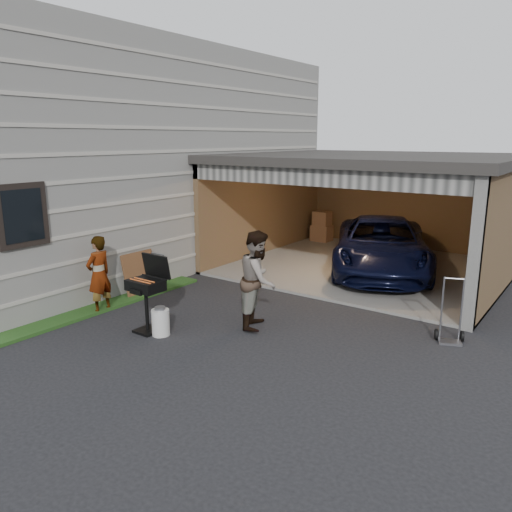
# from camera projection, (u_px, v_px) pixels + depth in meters

# --- Properties ---
(ground) EXTENTS (80.00, 80.00, 0.00)m
(ground) POSITION_uv_depth(u_px,v_px,m) (164.00, 344.00, 8.19)
(ground) COLOR black
(ground) RESTS_ON ground
(house) EXTENTS (7.00, 11.00, 5.50)m
(house) POSITION_uv_depth(u_px,v_px,m) (113.00, 157.00, 14.12)
(house) COLOR #474744
(house) RESTS_ON ground
(groundcover_strip) EXTENTS (0.50, 8.00, 0.06)m
(groundcover_strip) POSITION_uv_depth(u_px,v_px,m) (31.00, 330.00, 8.67)
(groundcover_strip) COLOR #193814
(groundcover_strip) RESTS_ON ground
(garage) EXTENTS (6.80, 6.30, 2.90)m
(garage) POSITION_uv_depth(u_px,v_px,m) (377.00, 195.00, 12.68)
(garage) COLOR #605E59
(garage) RESTS_ON ground
(minivan) EXTENTS (3.89, 5.22, 1.32)m
(minivan) POSITION_uv_depth(u_px,v_px,m) (381.00, 248.00, 12.26)
(minivan) COLOR black
(minivan) RESTS_ON ground
(woman) EXTENTS (0.40, 0.58, 1.50)m
(woman) POSITION_uv_depth(u_px,v_px,m) (99.00, 275.00, 9.50)
(woman) COLOR silver
(woman) RESTS_ON ground
(man) EXTENTS (0.94, 1.04, 1.74)m
(man) POSITION_uv_depth(u_px,v_px,m) (258.00, 279.00, 8.75)
(man) COLOR #4E271E
(man) RESTS_ON ground
(bbq_grill) EXTENTS (0.60, 0.53, 1.34)m
(bbq_grill) POSITION_uv_depth(u_px,v_px,m) (147.00, 288.00, 8.53)
(bbq_grill) COLOR black
(bbq_grill) RESTS_ON ground
(propane_tank) EXTENTS (0.31, 0.31, 0.46)m
(propane_tank) POSITION_uv_depth(u_px,v_px,m) (161.00, 322.00, 8.49)
(propane_tank) COLOR silver
(propane_tank) RESTS_ON ground
(plywood_panel) EXTENTS (0.23, 0.84, 0.92)m
(plywood_panel) POSITION_uv_depth(u_px,v_px,m) (140.00, 274.00, 10.66)
(plywood_panel) COLOR #4F311B
(plywood_panel) RESTS_ON ground
(hand_truck) EXTENTS (0.50, 0.46, 1.10)m
(hand_truck) POSITION_uv_depth(u_px,v_px,m) (450.00, 330.00, 8.22)
(hand_truck) COLOR gray
(hand_truck) RESTS_ON ground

